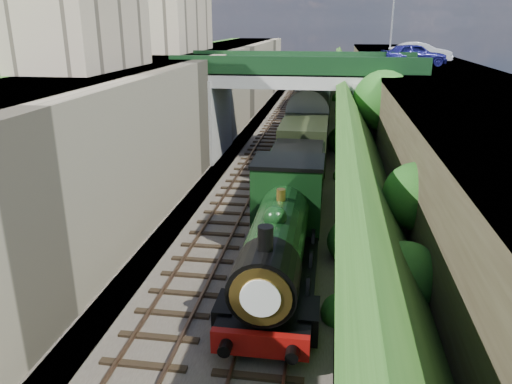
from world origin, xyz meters
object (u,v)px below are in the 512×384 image
object	(u,v)px
tree	(385,103)
tender	(295,183)
car_blue	(414,55)
car_silver	(420,52)
locomotive	(280,238)
road_bridge	(304,102)
lamppost	(393,17)

from	to	relation	value
tree	tender	bearing A→B (deg)	-123.60
car_blue	tender	xyz separation A→B (m)	(-7.18, -14.31, -5.42)
car_silver	locomotive	size ratio (longest dim) A/B	0.45
road_bridge	tree	xyz separation A→B (m)	(4.97, -3.46, 0.57)
tree	locomotive	world-z (taller)	tree
road_bridge	lamppost	bearing A→B (deg)	51.70
road_bridge	lamppost	world-z (taller)	lamppost
tender	lamppost	bearing A→B (deg)	72.08
tree	lamppost	distance (m)	12.41
tree	tender	world-z (taller)	tree
car_silver	locomotive	bearing A→B (deg)	158.56
car_blue	car_silver	xyz separation A→B (m)	(0.94, 3.32, -0.02)
car_silver	tender	world-z (taller)	car_silver
tree	locomotive	distance (m)	15.45
road_bridge	locomotive	size ratio (longest dim) A/B	1.56
tender	car_blue	bearing A→B (deg)	63.38
lamppost	locomotive	bearing A→B (deg)	-103.01
lamppost	car_silver	world-z (taller)	lamppost
car_blue	locomotive	world-z (taller)	car_blue
car_blue	road_bridge	bearing A→B (deg)	102.63
car_blue	car_silver	distance (m)	3.45
tree	locomotive	xyz separation A→B (m)	(-4.71, -14.46, -2.75)
tree	car_silver	world-z (taller)	car_silver
locomotive	car_blue	bearing A→B (deg)	71.68
road_bridge	tree	size ratio (longest dim) A/B	2.42
tree	car_blue	distance (m)	7.99
car_silver	locomotive	world-z (taller)	car_silver
locomotive	tender	size ratio (longest dim) A/B	1.70
tree	car_silver	xyz separation A→B (m)	(3.40, 10.54, 2.37)
tree	tender	size ratio (longest dim) A/B	1.10
tree	car_blue	world-z (taller)	car_blue
car_blue	locomotive	size ratio (longest dim) A/B	0.45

